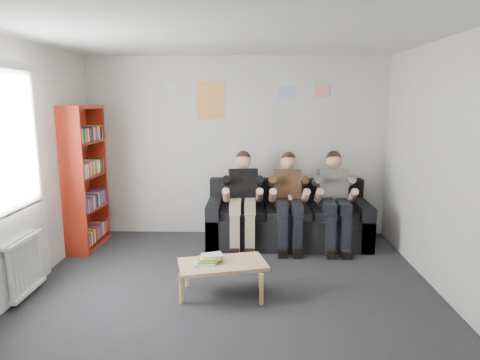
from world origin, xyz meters
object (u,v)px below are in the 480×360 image
object	(u,v)px
sofa	(287,221)
person_left	(243,200)
bookshelf	(86,178)
person_middle	(289,201)
coffee_table	(223,267)
person_right	(335,200)

from	to	relation	value
sofa	person_left	xyz separation A→B (m)	(-0.64, -0.20, 0.36)
bookshelf	person_middle	distance (m)	2.83
coffee_table	person_left	bearing A→B (deg)	83.40
sofa	person_right	distance (m)	0.76
person_right	person_left	bearing A→B (deg)	176.79
person_left	person_middle	bearing A→B (deg)	-8.15
person_middle	sofa	bearing A→B (deg)	96.08
sofa	person_left	world-z (taller)	person_left
person_left	person_middle	world-z (taller)	person_left
sofa	person_middle	distance (m)	0.41
coffee_table	person_left	xyz separation A→B (m)	(0.18, 1.57, 0.36)
bookshelf	person_right	world-z (taller)	bookshelf
coffee_table	person_right	bearing A→B (deg)	47.00
bookshelf	coffee_table	bearing A→B (deg)	-34.17
person_left	person_middle	xyz separation A→B (m)	(0.64, 0.00, -0.00)
sofa	coffee_table	bearing A→B (deg)	-114.86
sofa	person_right	xyz separation A→B (m)	(0.64, -0.21, 0.36)
person_middle	person_right	size ratio (longest dim) A/B	0.99
bookshelf	person_left	world-z (taller)	bookshelf
person_left	person_right	world-z (taller)	person_right
coffee_table	person_left	distance (m)	1.62
person_left	person_middle	size ratio (longest dim) A/B	1.01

